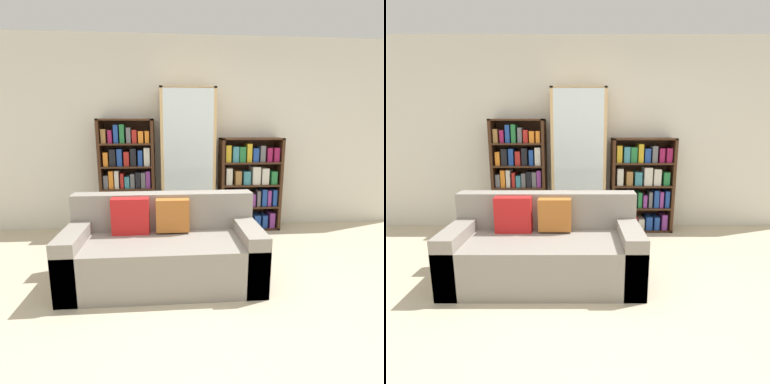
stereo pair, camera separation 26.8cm
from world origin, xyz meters
The scene contains 7 objects.
ground_plane centered at (0.00, 0.00, 0.00)m, with size 16.00×16.00×0.00m, color beige.
wall_back centered at (0.00, 2.25, 1.35)m, with size 6.50×0.06×2.70m.
couch centered at (-0.49, 0.59, 0.30)m, with size 1.82×0.82×0.82m.
bookshelf_left centered at (-0.99, 2.05, 0.76)m, with size 0.75×0.32×1.58m.
display_cabinet centered at (-0.15, 2.03, 0.99)m, with size 0.74×0.36×1.99m.
bookshelf_right centered at (0.74, 2.05, 0.65)m, with size 0.87×0.32×1.33m.
wine_bottle centered at (0.52, 1.44, 0.15)m, with size 0.08×0.08×0.36m.
Camera 1 is at (-0.43, -2.14, 1.47)m, focal length 28.00 mm.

